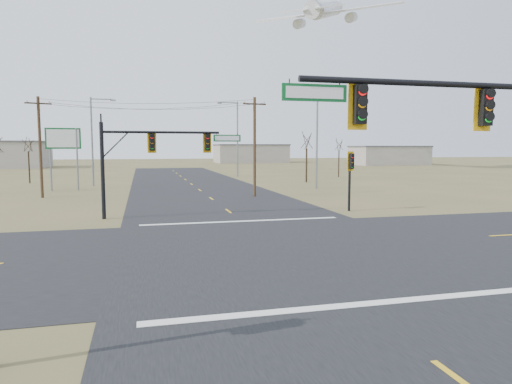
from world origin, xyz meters
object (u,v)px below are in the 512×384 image
Objects in this scene: mast_arm_near at (490,129)px; highway_sign at (63,147)px; streetlight_c at (94,136)px; mast_arm_far at (157,149)px; utility_pole_far at (40,145)px; bare_tree_c at (307,140)px; bare_tree_b at (28,144)px; bare_tree_d at (339,144)px; streetlight_b at (236,135)px; pedestal_signal_ne at (351,167)px; streetlight_a at (315,135)px; utility_pole_near at (255,145)px.

mast_arm_near is 1.61× the size of highway_sign.
streetlight_c is (2.49, 5.22, 1.16)m from highway_sign.
mast_arm_far is 1.00× the size of utility_pole_far.
bare_tree_c reaches higher than highway_sign.
streetlight_c is at bearing 74.18° from utility_pole_far.
mast_arm_near is at bearing -59.97° from utility_pole_far.
bare_tree_d is (41.95, 1.50, 0.06)m from bare_tree_b.
mast_arm_near reaches higher than bare_tree_c.
streetlight_b is at bearing 36.53° from highway_sign.
mast_arm_near is 18.09m from pedestal_signal_ne.
pedestal_signal_ne is 17.31m from streetlight_a.
streetlight_a is 9.41m from bare_tree_c.
bare_tree_b is at bearing -177.96° from bare_tree_d.
streetlight_b is at bearing 46.81° from utility_pole_far.
bare_tree_b is (-5.77, 11.21, 0.32)m from highway_sign.
bare_tree_b is at bearing 118.96° from mast_arm_near.
pedestal_signal_ne is 0.69× the size of bare_tree_d.
utility_pole_far is 26.58m from streetlight_a.
bare_tree_b is at bearing 105.07° from mast_arm_far.
streetlight_b is at bearing 117.55° from bare_tree_c.
utility_pole_near reaches higher than mast_arm_near.
utility_pole_far is 1.30× the size of bare_tree_c.
utility_pole_far reaches higher than mast_arm_near.
streetlight_c is at bearing 62.40° from highway_sign.
bare_tree_b is 0.99× the size of bare_tree_d.
bare_tree_c reaches higher than bare_tree_b.
mast_arm_near is 1.02× the size of streetlight_c.
mast_arm_far is 0.87× the size of streetlight_a.
mast_arm_far is at bearing -129.53° from bare_tree_d.
bare_tree_b is (-8.27, 5.99, -0.84)m from streetlight_c.
utility_pole_far is at bearing -99.54° from highway_sign.
mast_arm_near is at bearing -67.56° from highway_sign.
mast_arm_near is 42.55m from highway_sign.
mast_arm_near is 1.02× the size of streetlight_a.
streetlight_a is at bearing -26.64° from bare_tree_b.
streetlight_a is 20.24m from bare_tree_d.
streetlight_b reaches higher than utility_pole_far.
bare_tree_c is (6.57, -12.59, -0.96)m from streetlight_b.
highway_sign is (-21.71, 21.19, 1.43)m from pedestal_signal_ne.
streetlight_a reaches higher than highway_sign.
bare_tree_d is at bearing 74.01° from mast_arm_near.
utility_pole_near is 10.06m from streetlight_a.
mast_arm_far is at bearing -127.58° from bare_tree_c.
streetlight_b reaches higher than mast_arm_near.
streetlight_c is at bearing 108.71° from pedestal_signal_ne.
streetlight_a is 1.69× the size of bare_tree_b.
bare_tree_c reaches higher than pedestal_signal_ne.
streetlight_c is at bearing 145.70° from streetlight_a.
pedestal_signal_ne is 11.63m from utility_pole_near.
bare_tree_d is (10.59, 17.23, -0.82)m from streetlight_a.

